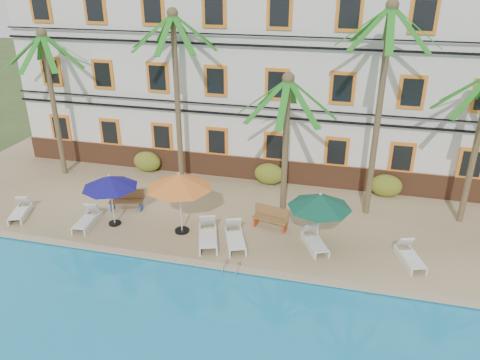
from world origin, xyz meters
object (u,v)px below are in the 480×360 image
(palm_c, at_px, (286,126))
(bench_left, at_px, (127,199))
(lounger_a, at_px, (20,211))
(lounger_f, at_px, (410,256))
(palm_a, at_px, (50,84))
(umbrella_green, at_px, (320,201))
(palm_b, at_px, (176,78))
(umbrella_red, at_px, (179,181))
(lounger_b, at_px, (87,219))
(palm_d, at_px, (382,87))
(pool_ladder, at_px, (231,270))
(lounger_e, at_px, (315,241))
(bench_right, at_px, (271,217))
(lounger_c, at_px, (208,235))
(lounger_d, at_px, (235,237))
(umbrella_blue, at_px, (110,182))

(palm_c, height_order, bench_left, palm_c)
(lounger_a, height_order, lounger_f, lounger_f)
(bench_left, bearing_deg, palm_a, 150.42)
(umbrella_green, bearing_deg, palm_b, 148.75)
(lounger_a, bearing_deg, umbrella_red, 3.91)
(umbrella_red, height_order, lounger_b, umbrella_red)
(palm_d, xyz_separation_m, pool_ladder, (-4.70, -5.71, -5.67))
(lounger_e, bearing_deg, bench_left, 172.62)
(lounger_f, xyz_separation_m, bench_right, (-5.46, 1.25, 0.21))
(umbrella_red, height_order, bench_right, umbrella_red)
(palm_c, bearing_deg, lounger_c, -130.74)
(bench_right, bearing_deg, palm_b, 148.57)
(palm_b, height_order, bench_left, palm_b)
(lounger_a, xyz_separation_m, lounger_e, (12.79, 0.67, 0.00))
(umbrella_red, distance_m, lounger_b, 4.58)
(palm_d, distance_m, pool_ladder, 9.32)
(lounger_c, xyz_separation_m, pool_ladder, (1.42, -1.66, -0.31))
(lounger_d, distance_m, lounger_e, 3.12)
(bench_left, bearing_deg, lounger_a, -157.14)
(palm_c, bearing_deg, umbrella_red, -147.20)
(palm_c, distance_m, bench_right, 3.85)
(lounger_c, distance_m, bench_right, 2.83)
(lounger_f, relative_size, pool_ladder, 2.41)
(palm_b, bearing_deg, palm_d, -5.29)
(palm_a, xyz_separation_m, umbrella_red, (8.17, -4.16, -2.47))
(lounger_d, distance_m, bench_left, 5.73)
(umbrella_red, relative_size, lounger_d, 1.34)
(pool_ladder, bearing_deg, palm_c, 76.43)
(palm_b, bearing_deg, palm_c, -19.69)
(umbrella_green, bearing_deg, lounger_e, 125.08)
(lounger_c, xyz_separation_m, lounger_e, (4.17, 0.65, -0.05))
(pool_ladder, bearing_deg, bench_left, 149.57)
(umbrella_blue, relative_size, lounger_b, 1.32)
(umbrella_red, relative_size, umbrella_green, 1.11)
(lounger_a, bearing_deg, lounger_e, 3.02)
(lounger_b, height_order, lounger_f, lounger_b)
(lounger_a, xyz_separation_m, bench_right, (10.86, 1.75, 0.22))
(lounger_c, bearing_deg, lounger_f, 3.52)
(palm_a, bearing_deg, palm_c, -8.07)
(bench_right, bearing_deg, palm_c, 76.33)
(bench_left, bearing_deg, lounger_d, -16.66)
(palm_b, distance_m, lounger_c, 7.62)
(lounger_c, xyz_separation_m, bench_left, (-4.40, 1.76, 0.16))
(palm_d, distance_m, lounger_b, 13.32)
(lounger_c, bearing_deg, bench_left, 158.22)
(lounger_b, height_order, lounger_c, lounger_c)
(palm_d, height_order, lounger_a, palm_d)
(lounger_d, bearing_deg, umbrella_blue, 177.47)
(palm_b, distance_m, umbrella_green, 9.03)
(palm_b, distance_m, umbrella_blue, 5.81)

